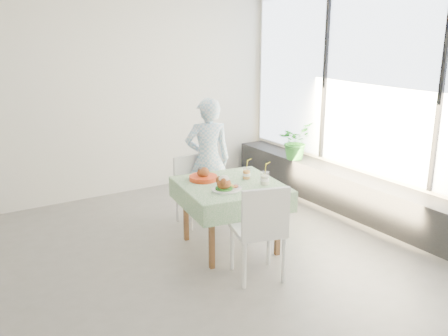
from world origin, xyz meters
TOP-DOWN VIEW (x-y plane):
  - floor at (0.00, 0.00)m, footprint 6.00×6.00m
  - wall_back at (0.00, 2.50)m, footprint 6.00×0.02m
  - wall_front at (0.00, -2.50)m, footprint 6.00×0.02m
  - wall_right at (3.00, 0.00)m, footprint 0.02×5.00m
  - window_pane at (2.97, 0.00)m, footprint 0.01×4.80m
  - window_ledge at (2.80, 0.00)m, footprint 0.40×4.80m
  - cafe_table at (0.86, 0.06)m, footprint 1.18×1.18m
  - chair_far at (0.88, 0.89)m, footprint 0.41×0.41m
  - chair_near at (0.72, -0.65)m, footprint 0.57×0.57m
  - diner at (1.09, 0.93)m, footprint 0.66×0.54m
  - main_dish at (0.69, -0.11)m, footprint 0.33×0.33m
  - juice_cup_orange at (1.10, 0.11)m, footprint 0.09×0.09m
  - juice_cup_lemonade at (1.15, -0.16)m, footprint 0.10×0.10m
  - second_dish at (0.67, 0.32)m, footprint 0.31×0.31m
  - potted_plant at (2.70, 1.18)m, footprint 0.60×0.57m

SIDE VIEW (x-z plane):
  - floor at x=0.00m, z-range 0.00..0.00m
  - window_ledge at x=2.80m, z-range 0.00..0.50m
  - chair_far at x=0.88m, z-range -0.16..0.68m
  - chair_near at x=0.72m, z-range -0.19..0.78m
  - cafe_table at x=0.86m, z-range 0.09..0.83m
  - potted_plant at x=2.70m, z-range 0.50..1.03m
  - diner at x=1.09m, z-range 0.00..1.55m
  - second_dish at x=0.67m, z-range 0.71..0.86m
  - main_dish at x=0.69m, z-range 0.71..0.88m
  - juice_cup_orange at x=1.10m, z-range 0.67..0.93m
  - juice_cup_lemonade at x=1.15m, z-range 0.67..0.95m
  - wall_back at x=0.00m, z-range 0.00..2.80m
  - wall_front at x=0.00m, z-range 0.00..2.80m
  - wall_right at x=3.00m, z-range 0.00..2.80m
  - window_pane at x=2.97m, z-range 0.56..2.74m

